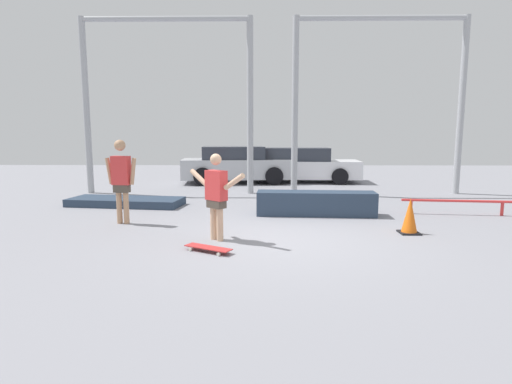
{
  "coord_description": "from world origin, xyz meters",
  "views": [
    {
      "loc": [
        -0.33,
        -6.91,
        1.82
      ],
      "look_at": [
        -0.45,
        1.15,
        0.68
      ],
      "focal_mm": 28.0,
      "sensor_mm": 36.0,
      "label": 1
    }
  ],
  "objects_px": {
    "skateboarder": "(216,193)",
    "skateboard": "(208,248)",
    "grind_box": "(316,203)",
    "manual_pad": "(126,202)",
    "bystander": "(121,177)",
    "grind_rail": "(456,203)",
    "parked_car_silver": "(237,165)",
    "parked_car_white": "(300,165)",
    "traffic_cone": "(410,216)"
  },
  "relations": [
    {
      "from": "parked_car_silver",
      "to": "skateboard",
      "type": "bearing_deg",
      "value": -94.72
    },
    {
      "from": "grind_box",
      "to": "traffic_cone",
      "type": "distance_m",
      "value": 2.3
    },
    {
      "from": "skateboard",
      "to": "parked_car_silver",
      "type": "relative_size",
      "value": 0.18
    },
    {
      "from": "parked_car_silver",
      "to": "traffic_cone",
      "type": "xyz_separation_m",
      "value": [
        3.75,
        -8.18,
        -0.36
      ]
    },
    {
      "from": "parked_car_silver",
      "to": "grind_rail",
      "type": "bearing_deg",
      "value": -54.62
    },
    {
      "from": "grind_box",
      "to": "grind_rail",
      "type": "xyz_separation_m",
      "value": [
        3.27,
        0.11,
        0.01
      ]
    },
    {
      "from": "bystander",
      "to": "traffic_cone",
      "type": "relative_size",
      "value": 2.58
    },
    {
      "from": "bystander",
      "to": "parked_car_silver",
      "type": "bearing_deg",
      "value": -95.35
    },
    {
      "from": "skateboarder",
      "to": "grind_rail",
      "type": "xyz_separation_m",
      "value": [
        5.31,
        2.36,
        -0.56
      ]
    },
    {
      "from": "parked_car_silver",
      "to": "bystander",
      "type": "bearing_deg",
      "value": -110.05
    },
    {
      "from": "skateboarder",
      "to": "parked_car_white",
      "type": "xyz_separation_m",
      "value": [
        2.33,
        9.03,
        -0.18
      ]
    },
    {
      "from": "traffic_cone",
      "to": "manual_pad",
      "type": "bearing_deg",
      "value": 155.11
    },
    {
      "from": "grind_rail",
      "to": "skateboarder",
      "type": "bearing_deg",
      "value": -156.01
    },
    {
      "from": "parked_car_silver",
      "to": "traffic_cone",
      "type": "relative_size",
      "value": 6.53
    },
    {
      "from": "manual_pad",
      "to": "traffic_cone",
      "type": "relative_size",
      "value": 4.36
    },
    {
      "from": "parked_car_silver",
      "to": "skateboarder",
      "type": "bearing_deg",
      "value": -94.28
    },
    {
      "from": "traffic_cone",
      "to": "parked_car_white",
      "type": "bearing_deg",
      "value": 98.24
    },
    {
      "from": "manual_pad",
      "to": "parked_car_white",
      "type": "relative_size",
      "value": 0.64
    },
    {
      "from": "bystander",
      "to": "grind_rail",
      "type": "bearing_deg",
      "value": -162.73
    },
    {
      "from": "skateboard",
      "to": "bystander",
      "type": "distance_m",
      "value": 3.03
    },
    {
      "from": "skateboard",
      "to": "manual_pad",
      "type": "height_order",
      "value": "manual_pad"
    },
    {
      "from": "skateboarder",
      "to": "bystander",
      "type": "bearing_deg",
      "value": -170.87
    },
    {
      "from": "skateboard",
      "to": "grind_rail",
      "type": "relative_size",
      "value": 0.33
    },
    {
      "from": "parked_car_silver",
      "to": "parked_car_white",
      "type": "relative_size",
      "value": 0.97
    },
    {
      "from": "manual_pad",
      "to": "bystander",
      "type": "bearing_deg",
      "value": -72.64
    },
    {
      "from": "skateboarder",
      "to": "parked_car_silver",
      "type": "bearing_deg",
      "value": 132.18
    },
    {
      "from": "skateboarder",
      "to": "parked_car_silver",
      "type": "xyz_separation_m",
      "value": [
        -0.19,
        8.7,
        -0.15
      ]
    },
    {
      "from": "grind_box",
      "to": "manual_pad",
      "type": "bearing_deg",
      "value": 165.85
    },
    {
      "from": "manual_pad",
      "to": "parked_car_silver",
      "type": "xyz_separation_m",
      "value": [
        2.59,
        5.23,
        0.59
      ]
    },
    {
      "from": "grind_rail",
      "to": "skateboard",
      "type": "bearing_deg",
      "value": -150.08
    },
    {
      "from": "manual_pad",
      "to": "traffic_cone",
      "type": "xyz_separation_m",
      "value": [
        6.34,
        -2.94,
        0.23
      ]
    },
    {
      "from": "grind_box",
      "to": "bystander",
      "type": "relative_size",
      "value": 1.55
    },
    {
      "from": "skateboarder",
      "to": "grind_rail",
      "type": "relative_size",
      "value": 0.62
    },
    {
      "from": "parked_car_silver",
      "to": "bystander",
      "type": "distance_m",
      "value": 7.65
    },
    {
      "from": "parked_car_white",
      "to": "bystander",
      "type": "relative_size",
      "value": 2.63
    },
    {
      "from": "grind_box",
      "to": "parked_car_silver",
      "type": "xyz_separation_m",
      "value": [
        -2.23,
        6.45,
        0.42
      ]
    },
    {
      "from": "parked_car_white",
      "to": "bystander",
      "type": "height_order",
      "value": "bystander"
    },
    {
      "from": "skateboard",
      "to": "parked_car_white",
      "type": "xyz_separation_m",
      "value": [
        2.39,
        9.76,
        0.59
      ]
    },
    {
      "from": "skateboarder",
      "to": "grind_box",
      "type": "relative_size",
      "value": 0.56
    },
    {
      "from": "skateboarder",
      "to": "skateboard",
      "type": "relative_size",
      "value": 1.89
    },
    {
      "from": "skateboard",
      "to": "manual_pad",
      "type": "distance_m",
      "value": 5.0
    },
    {
      "from": "skateboarder",
      "to": "bystander",
      "type": "xyz_separation_m",
      "value": [
        -2.11,
        1.31,
        0.14
      ]
    },
    {
      "from": "parked_car_silver",
      "to": "traffic_cone",
      "type": "height_order",
      "value": "parked_car_silver"
    },
    {
      "from": "skateboarder",
      "to": "parked_car_silver",
      "type": "relative_size",
      "value": 0.34
    },
    {
      "from": "skateboard",
      "to": "parked_car_silver",
      "type": "xyz_separation_m",
      "value": [
        -0.13,
        9.43,
        0.63
      ]
    },
    {
      "from": "grind_box",
      "to": "bystander",
      "type": "xyz_separation_m",
      "value": [
        -4.14,
        -0.95,
        0.7
      ]
    },
    {
      "from": "grind_rail",
      "to": "parked_car_white",
      "type": "height_order",
      "value": "parked_car_white"
    },
    {
      "from": "skateboarder",
      "to": "parked_car_white",
      "type": "relative_size",
      "value": 0.33
    },
    {
      "from": "skateboard",
      "to": "bystander",
      "type": "xyz_separation_m",
      "value": [
        -2.05,
        2.03,
        0.91
      ]
    },
    {
      "from": "bystander",
      "to": "traffic_cone",
      "type": "xyz_separation_m",
      "value": [
        5.67,
        -0.78,
        -0.65
      ]
    }
  ]
}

